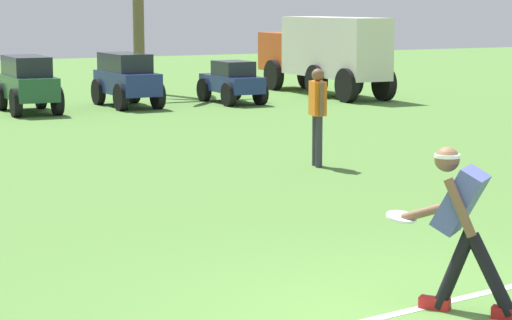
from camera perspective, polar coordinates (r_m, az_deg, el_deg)
field_line_paint at (r=8.50m, az=7.94°, el=-8.71°), size 19.55×2.61×0.01m
frisbee_thrower at (r=8.45m, az=11.64°, el=-3.40°), size 0.62×1.07×1.40m
frisbee_in_flight at (r=8.81m, az=8.32°, el=-3.24°), size 0.31×0.31×0.07m
teammate_near_sideline at (r=15.81m, az=3.54°, el=3.00°), size 0.27×0.50×1.56m
parked_car_slot_e at (r=24.38m, az=-12.92°, el=4.35°), size 1.23×2.44×1.34m
parked_car_slot_f at (r=25.35m, az=-7.42°, el=4.67°), size 1.14×2.40×1.34m
parked_car_slot_g at (r=26.07m, az=-1.38°, el=4.51°), size 1.11×2.21×1.10m
box_truck at (r=28.49m, az=3.92°, el=6.21°), size 1.55×5.93×2.20m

